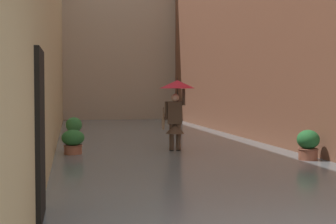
{
  "coord_description": "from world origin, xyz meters",
  "views": [
    {
      "loc": [
        2.68,
        4.29,
        1.69
      ],
      "look_at": [
        -0.02,
        -9.56,
        1.08
      ],
      "focal_mm": 53.65,
      "sensor_mm": 36.0,
      "label": 1
    }
  ],
  "objects_px": {
    "person_wading": "(176,102)",
    "potted_plant_near_right": "(73,142)",
    "potted_plant_far_left": "(308,145)",
    "potted_plant_mid_right": "(74,128)"
  },
  "relations": [
    {
      "from": "person_wading",
      "to": "potted_plant_far_left",
      "type": "relative_size",
      "value": 2.6
    },
    {
      "from": "person_wading",
      "to": "potted_plant_mid_right",
      "type": "height_order",
      "value": "person_wading"
    },
    {
      "from": "potted_plant_near_right",
      "to": "person_wading",
      "type": "bearing_deg",
      "value": -174.57
    },
    {
      "from": "potted_plant_mid_right",
      "to": "person_wading",
      "type": "bearing_deg",
      "value": 123.4
    },
    {
      "from": "potted_plant_near_right",
      "to": "potted_plant_far_left",
      "type": "relative_size",
      "value": 0.9
    },
    {
      "from": "person_wading",
      "to": "potted_plant_near_right",
      "type": "distance_m",
      "value": 2.89
    },
    {
      "from": "person_wading",
      "to": "potted_plant_far_left",
      "type": "height_order",
      "value": "person_wading"
    },
    {
      "from": "potted_plant_near_right",
      "to": "potted_plant_mid_right",
      "type": "bearing_deg",
      "value": -90.69
    },
    {
      "from": "person_wading",
      "to": "potted_plant_far_left",
      "type": "bearing_deg",
      "value": 137.86
    },
    {
      "from": "potted_plant_far_left",
      "to": "potted_plant_near_right",
      "type": "bearing_deg",
      "value": -21.63
    }
  ]
}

